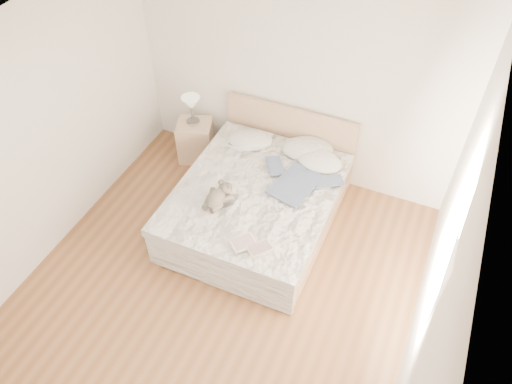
% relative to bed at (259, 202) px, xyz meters
% --- Properties ---
extents(floor, '(4.00, 4.50, 0.00)m').
position_rel_bed_xyz_m(floor, '(0.00, -1.19, -0.31)').
color(floor, brown).
rests_on(floor, ground).
extents(ceiling, '(4.00, 4.50, 0.00)m').
position_rel_bed_xyz_m(ceiling, '(0.00, -1.19, 2.39)').
color(ceiling, silver).
rests_on(ceiling, ground).
extents(wall_back, '(4.00, 0.02, 2.70)m').
position_rel_bed_xyz_m(wall_back, '(0.00, 1.06, 1.04)').
color(wall_back, white).
rests_on(wall_back, ground).
extents(wall_left, '(0.02, 4.50, 2.70)m').
position_rel_bed_xyz_m(wall_left, '(-2.00, -1.19, 1.04)').
color(wall_left, white).
rests_on(wall_left, ground).
extents(wall_right, '(0.02, 4.50, 2.70)m').
position_rel_bed_xyz_m(wall_right, '(2.00, -1.19, 1.04)').
color(wall_right, white).
rests_on(wall_right, ground).
extents(window, '(0.02, 1.30, 1.10)m').
position_rel_bed_xyz_m(window, '(1.99, -0.89, 1.14)').
color(window, white).
rests_on(window, wall_right).
extents(bed, '(1.72, 2.14, 1.00)m').
position_rel_bed_xyz_m(bed, '(0.00, 0.00, 0.00)').
color(bed, tan).
rests_on(bed, floor).
extents(nightstand, '(0.56, 0.53, 0.56)m').
position_rel_bed_xyz_m(nightstand, '(-1.25, 0.74, -0.03)').
color(nightstand, tan).
rests_on(nightstand, floor).
extents(table_lamp, '(0.29, 0.29, 0.38)m').
position_rel_bed_xyz_m(table_lamp, '(-1.28, 0.77, 0.53)').
color(table_lamp, '#4A4640').
rests_on(table_lamp, nightstand).
extents(pillow_left, '(0.67, 0.58, 0.17)m').
position_rel_bed_xyz_m(pillow_left, '(-0.40, 0.65, 0.33)').
color(pillow_left, silver).
rests_on(pillow_left, bed).
extents(pillow_middle, '(0.74, 0.63, 0.19)m').
position_rel_bed_xyz_m(pillow_middle, '(0.31, 0.77, 0.33)').
color(pillow_middle, silver).
rests_on(pillow_middle, bed).
extents(pillow_right, '(0.59, 0.43, 0.17)m').
position_rel_bed_xyz_m(pillow_right, '(0.51, 0.62, 0.33)').
color(pillow_right, white).
rests_on(pillow_right, bed).
extents(blouse, '(0.80, 0.83, 0.03)m').
position_rel_bed_xyz_m(blouse, '(0.39, 0.14, 0.32)').
color(blouse, '#3A4868').
rests_on(blouse, bed).
extents(photo_book, '(0.31, 0.22, 0.02)m').
position_rel_bed_xyz_m(photo_book, '(-0.47, 0.53, 0.32)').
color(photo_book, white).
rests_on(photo_book, bed).
extents(childrens_book, '(0.45, 0.43, 0.02)m').
position_rel_bed_xyz_m(childrens_book, '(0.30, -0.86, 0.32)').
color(childrens_book, '#F7E6C8').
rests_on(childrens_book, bed).
extents(teddy_bear, '(0.28, 0.38, 0.19)m').
position_rel_bed_xyz_m(teddy_bear, '(-0.29, -0.50, 0.34)').
color(teddy_bear, '#5B5347').
rests_on(teddy_bear, bed).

